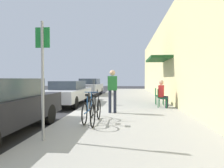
{
  "coord_description": "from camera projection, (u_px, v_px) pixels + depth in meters",
  "views": [
    {
      "loc": [
        2.26,
        -7.16,
        1.47
      ],
      "look_at": [
        1.03,
        6.93,
        1.07
      ],
      "focal_mm": 29.65,
      "sensor_mm": 36.0,
      "label": 1
    }
  ],
  "objects": [
    {
      "name": "parked_car_1",
      "position": [
        68.0,
        92.0,
        10.33
      ],
      "size": [
        1.8,
        4.4,
        1.35
      ],
      "color": "#B7B7BC",
      "rests_on": "ground_plane"
    },
    {
      "name": "seated_patron_0",
      "position": [
        163.0,
        93.0,
        8.68
      ],
      "size": [
        0.51,
        0.46,
        1.29
      ],
      "color": "#232838",
      "rests_on": "sidewalk_slab"
    },
    {
      "name": "bicycle_1",
      "position": [
        88.0,
        110.0,
        5.92
      ],
      "size": [
        0.46,
        1.71,
        0.9
      ],
      "color": "black",
      "rests_on": "sidewalk_slab"
    },
    {
      "name": "street_sign",
      "position": [
        43.0,
        71.0,
        4.03
      ],
      "size": [
        0.32,
        0.06,
        2.6
      ],
      "color": "gray",
      "rests_on": "sidewalk_slab"
    },
    {
      "name": "ground_plane",
      "position": [
        71.0,
        116.0,
        7.37
      ],
      "size": [
        60.0,
        60.0,
        0.0
      ],
      "primitive_type": "plane",
      "color": "#2D2D30"
    },
    {
      "name": "building_facade",
      "position": [
        178.0,
        54.0,
        8.9
      ],
      "size": [
        1.4,
        32.0,
        5.33
      ],
      "color": "beige",
      "rests_on": "ground_plane"
    },
    {
      "name": "sidewalk_slab",
      "position": [
        128.0,
        107.0,
        9.17
      ],
      "size": [
        4.5,
        32.0,
        0.12
      ],
      "primitive_type": "cube",
      "color": "#9E9B93",
      "rests_on": "ground_plane"
    },
    {
      "name": "pedestrian_standing",
      "position": [
        112.0,
        88.0,
        7.32
      ],
      "size": [
        0.36,
        0.22,
        1.7
      ],
      "color": "#232838",
      "rests_on": "sidewalk_slab"
    },
    {
      "name": "parking_meter",
      "position": [
        94.0,
        90.0,
        9.74
      ],
      "size": [
        0.12,
        0.1,
        1.32
      ],
      "color": "slate",
      "rests_on": "sidewalk_slab"
    },
    {
      "name": "cafe_chair_0",
      "position": [
        161.0,
        97.0,
        8.71
      ],
      "size": [
        0.56,
        0.56,
        0.87
      ],
      "color": "#14592D",
      "rests_on": "sidewalk_slab"
    },
    {
      "name": "bicycle_0",
      "position": [
        96.0,
        111.0,
        5.65
      ],
      "size": [
        0.46,
        1.71,
        0.9
      ],
      "color": "black",
      "rests_on": "sidewalk_slab"
    },
    {
      "name": "cafe_chair_1",
      "position": [
        158.0,
        95.0,
        9.61
      ],
      "size": [
        0.47,
        0.47,
        0.87
      ],
      "color": "#14592D",
      "rests_on": "sidewalk_slab"
    },
    {
      "name": "parked_car_2",
      "position": [
        90.0,
        87.0,
        16.23
      ],
      "size": [
        1.8,
        4.4,
        1.49
      ],
      "color": "#B7B7BC",
      "rests_on": "ground_plane"
    }
  ]
}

